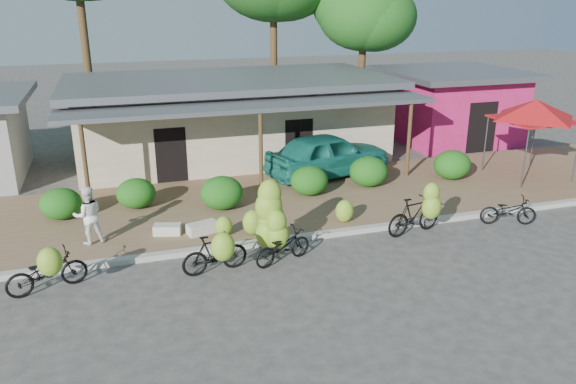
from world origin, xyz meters
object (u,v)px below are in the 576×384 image
object	(u,v)px
bike_left	(216,252)
bike_center	(275,227)
tree_near_right	(360,11)
bike_far_left	(47,271)
red_canopy	(535,110)
sack_near	(202,228)
teal_van	(328,154)
bike_right	(418,213)
bike_far_right	(508,211)
sack_far	(167,229)
bystander	(88,215)
vendor	(268,222)

from	to	relation	value
bike_left	bike_center	size ratio (longest dim) A/B	0.83
tree_near_right	bike_left	size ratio (longest dim) A/B	4.37
bike_center	bike_far_left	bearing A→B (deg)	71.84
red_canopy	sack_near	distance (m)	12.68
bike_left	teal_van	xyz separation A→B (m)	(5.38, 6.31, 0.35)
tree_near_right	bike_right	distance (m)	14.79
bike_far_left	bike_far_right	distance (m)	12.71
bike_far_right	sack_far	bearing A→B (deg)	97.88
sack_far	bike_center	bearing A→B (deg)	-40.18
bike_center	sack_far	size ratio (longest dim) A/B	2.78
tree_near_right	bike_far_right	bearing A→B (deg)	-94.40
red_canopy	bike_far_left	size ratio (longest dim) A/B	1.83
sack_near	bystander	bearing A→B (deg)	175.15
bike_far_left	vendor	xyz separation A→B (m)	(5.44, 0.70, 0.24)
sack_near	teal_van	xyz separation A→B (m)	(5.34, 3.94, 0.67)
red_canopy	sack_far	xyz separation A→B (m)	(-13.31, -1.44, -2.35)
bike_far_left	bike_left	size ratio (longest dim) A/B	1.11
tree_near_right	bystander	distance (m)	17.79
sack_far	bystander	size ratio (longest dim) A/B	0.47
bike_left	bike_far_right	world-z (taller)	bike_left
bike_left	bike_center	xyz separation A→B (m)	(1.62, 0.45, 0.27)
teal_van	sack_near	bearing A→B (deg)	110.87
teal_van	bike_far_right	bearing A→B (deg)	-164.45
red_canopy	sack_near	bearing A→B (deg)	-172.34
red_canopy	vendor	xyz separation A→B (m)	(-10.80, -3.02, -1.83)
bike_right	sack_far	distance (m)	7.07
red_canopy	vendor	size ratio (longest dim) A/B	2.23
red_canopy	bike_center	size ratio (longest dim) A/B	1.68
bike_far_left	vendor	world-z (taller)	vendor
red_canopy	bike_far_right	world-z (taller)	red_canopy
red_canopy	sack_far	world-z (taller)	red_canopy
red_canopy	bike_far_right	bearing A→B (deg)	-135.37
sack_near	sack_far	distance (m)	0.98
red_canopy	bystander	distance (m)	15.51
sack_far	vendor	distance (m)	3.01
bike_center	bike_far_right	bearing A→B (deg)	-108.86
bike_far_left	teal_van	xyz separation A→B (m)	(9.22, 6.00, 0.39)
bike_center	teal_van	distance (m)	6.97
bike_left	sack_near	distance (m)	2.39
red_canopy	bike_center	distance (m)	11.49
bike_far_right	bystander	distance (m)	12.01
tree_near_right	red_canopy	world-z (taller)	tree_near_right
bike_far_left	bike_far_right	xyz separation A→B (m)	(12.71, 0.23, -0.11)
sack_near	tree_near_right	bearing A→B (deg)	49.55
tree_near_right	bike_far_left	distance (m)	20.04
teal_van	bystander	bearing A→B (deg)	98.31
bike_left	sack_near	world-z (taller)	bike_left
bike_left	vendor	bearing A→B (deg)	-66.14
red_canopy	bike_far_right	size ratio (longest dim) A/B	2.01
bike_right	sack_far	world-z (taller)	bike_right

